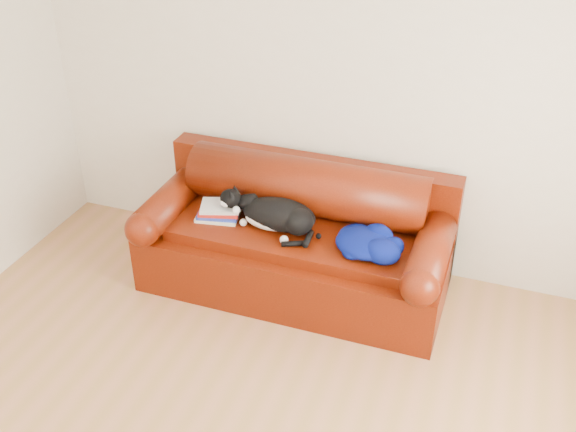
# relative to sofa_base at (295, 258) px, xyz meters

# --- Properties ---
(room_shell) EXTENTS (4.52, 4.02, 2.61)m
(room_shell) POSITION_rel_sofa_base_xyz_m (0.28, -1.48, 1.43)
(room_shell) COLOR beige
(room_shell) RESTS_ON ground
(sofa_base) EXTENTS (2.10, 0.90, 0.50)m
(sofa_base) POSITION_rel_sofa_base_xyz_m (0.00, 0.00, 0.00)
(sofa_base) COLOR #380902
(sofa_base) RESTS_ON ground
(sofa_back) EXTENTS (2.10, 1.01, 0.88)m
(sofa_back) POSITION_rel_sofa_base_xyz_m (0.00, 0.24, 0.30)
(sofa_back) COLOR #380902
(sofa_back) RESTS_ON ground
(book_stack) EXTENTS (0.32, 0.28, 0.10)m
(book_stack) POSITION_rel_sofa_base_xyz_m (-0.54, -0.06, 0.31)
(book_stack) COLOR beige
(book_stack) RESTS_ON sofa_base
(cat) EXTENTS (0.70, 0.43, 0.27)m
(cat) POSITION_rel_sofa_base_xyz_m (-0.11, -0.05, 0.36)
(cat) COLOR black
(cat) RESTS_ON sofa_base
(blanket) EXTENTS (0.48, 0.44, 0.15)m
(blanket) POSITION_rel_sofa_base_xyz_m (0.53, -0.11, 0.33)
(blanket) COLOR #021243
(blanket) RESTS_ON sofa_base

